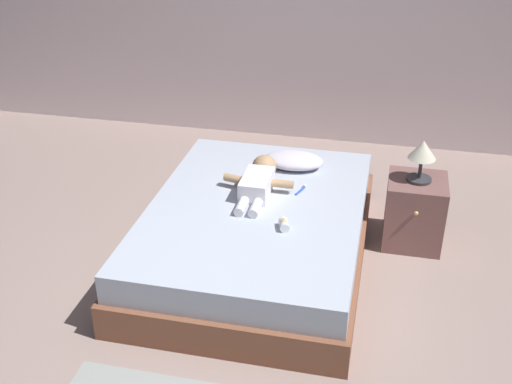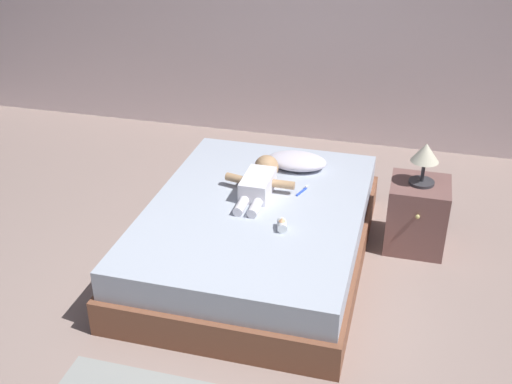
# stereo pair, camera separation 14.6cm
# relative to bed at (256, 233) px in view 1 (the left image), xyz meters

# --- Properties ---
(ground_plane) EXTENTS (8.00, 8.00, 0.00)m
(ground_plane) POSITION_rel_bed_xyz_m (-0.01, -0.82, -0.20)
(ground_plane) COLOR gray
(bed) EXTENTS (1.43, 2.00, 0.41)m
(bed) POSITION_rel_bed_xyz_m (0.00, 0.00, 0.00)
(bed) COLOR brown
(bed) RESTS_ON ground_plane
(pillow) EXTENTS (0.43, 0.28, 0.11)m
(pillow) POSITION_rel_bed_xyz_m (0.14, 0.62, 0.27)
(pillow) COLOR silver
(pillow) RESTS_ON bed
(baby) EXTENTS (0.49, 0.65, 0.17)m
(baby) POSITION_rel_bed_xyz_m (-0.03, 0.22, 0.28)
(baby) COLOR white
(baby) RESTS_ON bed
(toothbrush) EXTENTS (0.06, 0.14, 0.02)m
(toothbrush) POSITION_rel_bed_xyz_m (0.26, 0.26, 0.22)
(toothbrush) COLOR blue
(toothbrush) RESTS_ON bed
(nightstand) EXTENTS (0.40, 0.43, 0.49)m
(nightstand) POSITION_rel_bed_xyz_m (1.03, 0.45, 0.04)
(nightstand) COLOR brown
(nightstand) RESTS_ON ground_plane
(lamp) EXTENTS (0.19, 0.19, 0.29)m
(lamp) POSITION_rel_bed_xyz_m (1.03, 0.45, 0.49)
(lamp) COLOR #333338
(lamp) RESTS_ON nightstand
(baby_bottle) EXTENTS (0.08, 0.11, 0.08)m
(baby_bottle) POSITION_rel_bed_xyz_m (0.23, -0.25, 0.25)
(baby_bottle) COLOR white
(baby_bottle) RESTS_ON bed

